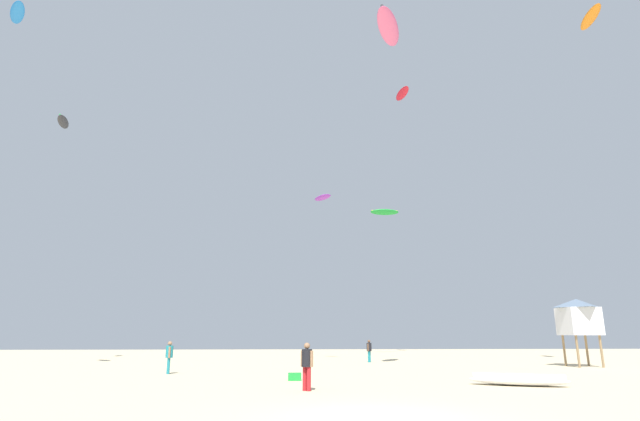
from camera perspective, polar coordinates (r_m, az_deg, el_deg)
name	(u,v)px	position (r m, az deg, el deg)	size (l,w,h in m)	color
ground_plane	(374,418)	(12.47, 6.32, -22.85)	(120.00, 120.00, 0.00)	beige
person_foreground	(307,362)	(18.11, -1.53, -17.23)	(0.43, 0.39, 1.63)	#B21E23
person_midground	(169,355)	(27.03, -17.11, -15.72)	(0.36, 0.52, 1.59)	teal
person_left	(369,349)	(37.31, 5.73, -15.73)	(0.36, 0.46, 1.58)	teal
kite_grounded_near	(518,380)	(21.38, 22.05, -17.79)	(3.72, 2.45, 0.43)	white
lifeguard_tower	(578,316)	(35.76, 27.79, -10.83)	(2.30, 2.30, 4.15)	#8C704C
cooler_box	(295,377)	(22.23, -2.96, -18.73)	(0.56, 0.36, 0.32)	green
kite_aloft_0	(402,94)	(56.60, 9.54, 13.25)	(1.38, 3.37, 0.75)	red
kite_aloft_1	(388,27)	(32.59, 7.94, 20.35)	(2.72, 4.31, 0.79)	#E5598C
kite_aloft_2	(590,17)	(43.41, 28.91, 19.05)	(1.59, 3.30, 0.36)	orange
kite_aloft_3	(323,198)	(40.40, 0.30, 1.52)	(1.63, 2.02, 0.43)	purple
kite_aloft_4	(63,122)	(45.06, -27.67, 9.11)	(1.22, 2.66, 0.66)	#2D2D33
kite_aloft_5	(385,212)	(53.59, 7.51, -0.17)	(3.08, 0.93, 0.72)	green
kite_aloft_6	(17,13)	(36.78, -31.72, 18.98)	(2.04, 2.61, 0.27)	blue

